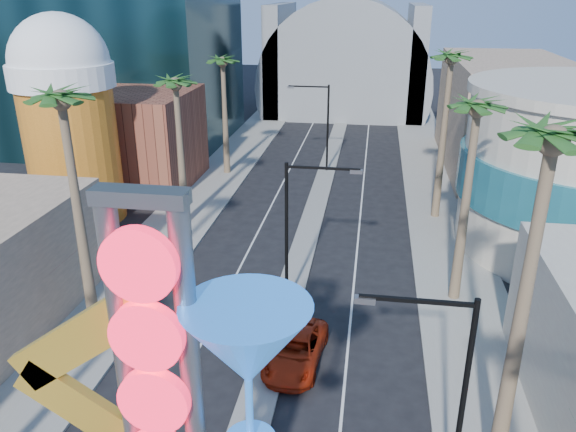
# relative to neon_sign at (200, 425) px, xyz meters

# --- Properties ---
(sidewalk_west) EXTENTS (5.00, 100.00, 0.15)m
(sidewalk_west) POSITION_rel_neon_sign_xyz_m (-10.32, 32.04, -7.23)
(sidewalk_west) COLOR gray
(sidewalk_west) RESTS_ON ground
(sidewalk_east) EXTENTS (5.00, 100.00, 0.15)m
(sidewalk_east) POSITION_rel_neon_sign_xyz_m (8.68, 32.04, -7.23)
(sidewalk_east) COLOR gray
(sidewalk_east) RESTS_ON ground
(median) EXTENTS (1.60, 84.00, 0.15)m
(median) POSITION_rel_neon_sign_xyz_m (-0.82, 35.04, -7.23)
(median) COLOR gray
(median) RESTS_ON ground
(brick_filler_west) EXTENTS (10.00, 10.00, 8.00)m
(brick_filler_west) POSITION_rel_neon_sign_xyz_m (-16.82, 35.04, -3.31)
(brick_filler_west) COLOR brown
(brick_filler_west) RESTS_ON ground
(filler_east) EXTENTS (10.00, 20.00, 10.00)m
(filler_east) POSITION_rel_neon_sign_xyz_m (15.18, 45.04, -2.31)
(filler_east) COLOR #91775E
(filler_east) RESTS_ON ground
(beer_mug) EXTENTS (7.00, 7.00, 14.50)m
(beer_mug) POSITION_rel_neon_sign_xyz_m (-17.82, 27.04, 0.54)
(beer_mug) COLOR #B26317
(beer_mug) RESTS_ON ground
(canopy) EXTENTS (22.00, 16.00, 22.00)m
(canopy) POSITION_rel_neon_sign_xyz_m (-0.82, 69.04, -3.00)
(canopy) COLOR slate
(canopy) RESTS_ON ground
(neon_sign) EXTENTS (6.53, 2.60, 12.55)m
(neon_sign) POSITION_rel_neon_sign_xyz_m (0.00, 0.00, 0.00)
(neon_sign) COLOR gray
(neon_sign) RESTS_ON ground
(streetlight_0) EXTENTS (3.79, 0.25, 8.00)m
(streetlight_0) POSITION_rel_neon_sign_xyz_m (-0.27, 17.04, -2.43)
(streetlight_0) COLOR black
(streetlight_0) RESTS_ON ground
(streetlight_1) EXTENTS (3.79, 0.25, 8.00)m
(streetlight_1) POSITION_rel_neon_sign_xyz_m (-1.36, 41.04, -2.43)
(streetlight_1) COLOR black
(streetlight_1) RESTS_ON ground
(streetlight_2) EXTENTS (3.45, 0.25, 8.00)m
(streetlight_2) POSITION_rel_neon_sign_xyz_m (5.91, 5.04, -2.47)
(streetlight_2) COLOR black
(streetlight_2) RESTS_ON ground
(palm_1) EXTENTS (2.40, 2.40, 12.70)m
(palm_1) POSITION_rel_neon_sign_xyz_m (-9.82, 13.04, 3.52)
(palm_1) COLOR brown
(palm_1) RESTS_ON ground
(palm_2) EXTENTS (2.40, 2.40, 11.20)m
(palm_2) POSITION_rel_neon_sign_xyz_m (-9.82, 27.04, 2.17)
(palm_2) COLOR brown
(palm_2) RESTS_ON ground
(palm_3) EXTENTS (2.40, 2.40, 11.20)m
(palm_3) POSITION_rel_neon_sign_xyz_m (-9.82, 39.04, 2.17)
(palm_3) COLOR brown
(palm_3) RESTS_ON ground
(palm_5) EXTENTS (2.40, 2.40, 13.20)m
(palm_5) POSITION_rel_neon_sign_xyz_m (8.18, 7.04, 3.96)
(palm_5) COLOR brown
(palm_5) RESTS_ON ground
(palm_6) EXTENTS (2.40, 2.40, 11.70)m
(palm_6) POSITION_rel_neon_sign_xyz_m (8.18, 19.04, 2.62)
(palm_6) COLOR brown
(palm_6) RESTS_ON ground
(palm_7) EXTENTS (2.40, 2.40, 12.70)m
(palm_7) POSITION_rel_neon_sign_xyz_m (8.18, 31.04, 3.52)
(palm_7) COLOR brown
(palm_7) RESTS_ON ground
(red_pickup) EXTENTS (2.72, 5.16, 1.38)m
(red_pickup) POSITION_rel_neon_sign_xyz_m (0.38, 12.09, -6.61)
(red_pickup) COLOR #B0270D
(red_pickup) RESTS_ON ground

